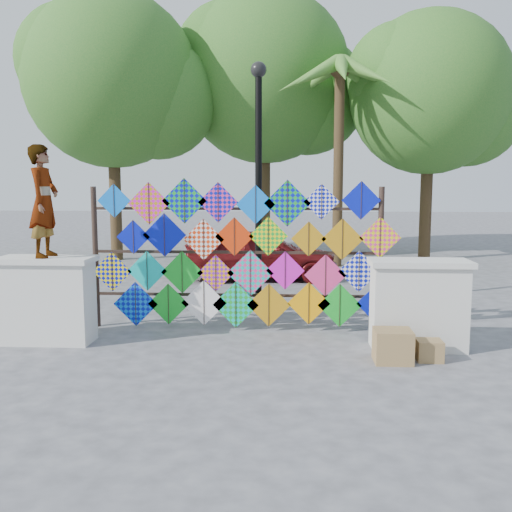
% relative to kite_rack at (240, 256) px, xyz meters
% --- Properties ---
extents(ground, '(80.00, 80.00, 0.00)m').
position_rel_kite_rack_xyz_m(ground, '(-0.08, -0.72, -1.19)').
color(ground, gray).
rests_on(ground, ground).
extents(parapet_left, '(1.40, 0.65, 1.28)m').
position_rel_kite_rack_xyz_m(parapet_left, '(-2.78, -0.92, -0.54)').
color(parapet_left, silver).
rests_on(parapet_left, ground).
extents(parapet_right, '(1.40, 0.65, 1.28)m').
position_rel_kite_rack_xyz_m(parapet_right, '(2.62, -0.92, -0.54)').
color(parapet_right, silver).
rests_on(parapet_right, ground).
extents(kite_rack, '(4.95, 0.24, 2.44)m').
position_rel_kite_rack_xyz_m(kite_rack, '(0.00, 0.00, 0.00)').
color(kite_rack, '#2D2019').
rests_on(kite_rack, ground).
extents(tree_west, '(5.85, 5.20, 8.01)m').
position_rel_kite_rack_xyz_m(tree_west, '(-4.48, 8.31, 4.19)').
color(tree_west, '#4D3921').
rests_on(tree_west, ground).
extents(tree_mid, '(6.30, 5.60, 8.61)m').
position_rel_kite_rack_xyz_m(tree_mid, '(0.02, 10.31, 4.58)').
color(tree_mid, '#4D3921').
rests_on(tree_mid, ground).
extents(tree_east, '(5.40, 4.80, 7.42)m').
position_rel_kite_rack_xyz_m(tree_east, '(5.01, 8.81, 3.79)').
color(tree_east, '#4D3921').
rests_on(tree_east, ground).
extents(palm_tree, '(3.62, 3.62, 5.83)m').
position_rel_kite_rack_xyz_m(palm_tree, '(2.12, 7.28, 3.76)').
color(palm_tree, '#4D3921').
rests_on(palm_tree, ground).
extents(vendor_woman, '(0.39, 0.59, 1.62)m').
position_rel_kite_rack_xyz_m(vendor_woman, '(-2.76, -0.92, 0.90)').
color(vendor_woman, '#99999E').
rests_on(vendor_woman, parapet_left).
extents(sedan, '(3.81, 1.73, 1.27)m').
position_rel_kite_rack_xyz_m(sedan, '(0.07, 4.88, -0.56)').
color(sedan, maroon).
rests_on(sedan, ground).
extents(lamppost, '(0.28, 0.28, 4.46)m').
position_rel_kite_rack_xyz_m(lamppost, '(0.22, 1.28, 1.50)').
color(lamppost, black).
rests_on(lamppost, ground).
extents(cardboard_box_near, '(0.49, 0.43, 0.43)m').
position_rel_kite_rack_xyz_m(cardboard_box_near, '(2.16, -1.57, -0.98)').
color(cardboard_box_near, '#A0884D').
rests_on(cardboard_box_near, ground).
extents(cardboard_box_far, '(0.33, 0.31, 0.28)m').
position_rel_kite_rack_xyz_m(cardboard_box_far, '(2.66, -1.48, -1.05)').
color(cardboard_box_far, '#A0884D').
rests_on(cardboard_box_far, ground).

